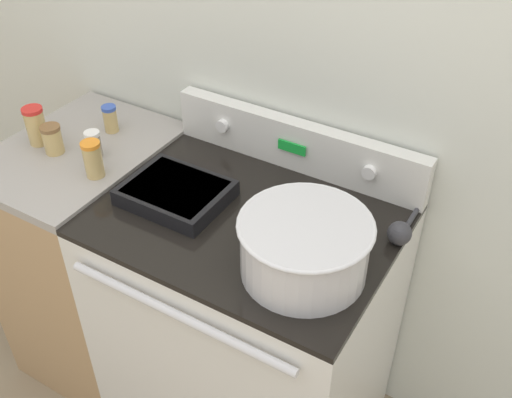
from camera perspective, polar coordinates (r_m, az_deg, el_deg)
name	(u,v)px	position (r m, az deg, el deg)	size (l,w,h in m)	color
kitchen_wall	(311,58)	(1.73, 5.22, 13.20)	(8.00, 0.05, 2.50)	silver
stove_range	(248,327)	(1.96, -0.75, -12.14)	(0.81, 0.65, 0.92)	silver
control_panel	(297,145)	(1.80, 3.90, 5.17)	(0.81, 0.07, 0.16)	silver
side_counter	(99,256)	(2.26, -14.75, -5.27)	(0.46, 0.62, 0.93)	tan
mixing_bowl	(305,245)	(1.43, 4.65, -4.37)	(0.33, 0.33, 0.15)	silver
casserole_dish	(176,192)	(1.70, -7.65, 0.67)	(0.28, 0.23, 0.05)	black
ladle	(401,231)	(1.60, 13.69, -2.96)	(0.06, 0.26, 0.06)	#333338
spice_jar_orange_cap	(93,159)	(1.81, -15.27, 3.69)	(0.06, 0.06, 0.11)	tan
spice_jar_white_cap	(94,144)	(1.90, -15.20, 5.06)	(0.05, 0.05, 0.09)	gray
spice_jar_blue_cap	(110,119)	(2.02, -13.71, 7.45)	(0.05, 0.05, 0.09)	tan
spice_jar_brown_cap	(53,139)	(1.96, -18.81, 5.42)	(0.06, 0.06, 0.09)	tan
spice_jar_red_cap	(36,126)	(2.02, -20.23, 6.57)	(0.06, 0.06, 0.13)	tan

